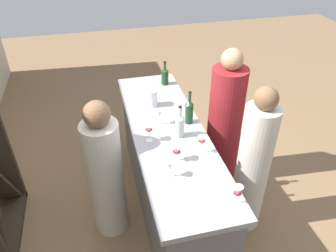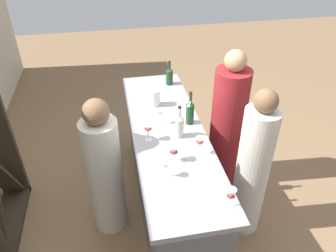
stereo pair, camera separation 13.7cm
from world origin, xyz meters
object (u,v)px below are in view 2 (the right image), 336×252
Objects in this scene: wine_glass_near_left at (231,195)px; water_pitcher at (155,98)px; wine_bottle_second_left_olive_green at (190,112)px; wine_bottle_leftmost_clear_pale at (179,125)px; wine_glass_far_right at (148,129)px; person_server_behind at (105,173)px; person_left_guest at (252,170)px; wine_glass_far_center at (166,166)px; wine_glass_near_right at (174,151)px; wine_bottle_center_olive_green at (169,76)px; person_center_guest at (227,126)px; wine_glass_far_left at (160,114)px; wine_glass_near_center at (200,142)px.

wine_glass_near_left is 1.47m from water_pitcher.
wine_bottle_leftmost_clear_pale is at bearing 142.82° from wine_bottle_second_left_olive_green.
wine_glass_far_right is 0.11× the size of person_server_behind.
wine_glass_far_center is at bearing 5.95° from person_left_guest.
wine_glass_near_right is (-0.51, 0.26, -0.03)m from wine_bottle_second_left_olive_green.
wine_glass_near_left is at bearing -168.18° from water_pitcher.
wine_bottle_center_olive_green is 1.87× the size of wine_glass_near_right.
wine_bottle_second_left_olive_green reaches higher than wine_glass_far_right.
water_pitcher is at bearing -14.35° from wine_glass_far_right.
wine_glass_near_right is 0.93× the size of wine_glass_far_right.
person_left_guest reaches higher than wine_glass_far_right.
wine_bottle_second_left_olive_green is (0.19, -0.14, 0.01)m from wine_bottle_leftmost_clear_pale.
person_center_guest reaches higher than wine_bottle_leftmost_clear_pale.
person_server_behind is at bearing 90.95° from wine_glass_far_right.
wine_bottle_leftmost_clear_pale is at bearing -167.32° from water_pitcher.
wine_bottle_leftmost_clear_pale is 2.00× the size of wine_glass_far_left.
wine_bottle_center_olive_green reaches higher than wine_glass_near_right.
person_server_behind is at bearing 45.47° from wine_glass_near_left.
person_left_guest is (-0.48, -0.48, -0.39)m from wine_bottle_second_left_olive_green.
wine_glass_near_center reaches higher than wine_glass_far_center.
person_server_behind is at bearing -19.70° from person_left_guest.
water_pitcher is at bearing -56.72° from person_left_guest.
wine_glass_far_center is 0.94m from person_left_guest.
wine_glass_far_right is 0.10× the size of person_center_guest.
person_left_guest reaches higher than wine_bottle_center_olive_green.
person_left_guest is at bearing -114.49° from wine_bottle_leftmost_clear_pale.
wine_bottle_second_left_olive_green is 0.48m from water_pitcher.
wine_glass_near_left is 0.11× the size of person_server_behind.
person_left_guest is at bearing -1.64° from person_server_behind.
person_left_guest reaches higher than person_server_behind.
wine_bottle_leftmost_clear_pale reaches higher than wine_glass_far_right.
wine_bottle_second_left_olive_green reaches higher than wine_glass_far_center.
wine_glass_near_center is 0.12× the size of person_server_behind.
wine_bottle_second_left_olive_green is 0.23× the size of person_server_behind.
wine_glass_far_left is 1.06× the size of wine_glass_far_center.
wine_glass_near_center is 0.48m from wine_glass_far_right.
wine_bottle_center_olive_green reaches higher than wine_glass_far_left.
wine_glass_near_right is 0.85× the size of water_pitcher.
wine_glass_far_left is at bearing 25.95° from wine_glass_near_center.
water_pitcher is 0.91m from person_server_behind.
wine_bottle_leftmost_clear_pale is 0.34m from wine_glass_near_right.
wine_glass_near_center is 1.07× the size of wine_glass_far_left.
wine_bottle_center_olive_green is 1.37m from person_server_behind.
wine_glass_near_right is at bearing -178.96° from water_pitcher.
person_center_guest reaches higher than wine_glass_near_center.
wine_bottle_center_olive_green is 1.45m from person_left_guest.
wine_bottle_second_left_olive_green is 2.06× the size of wine_glass_far_right.
wine_glass_far_right is (0.27, 0.39, -0.00)m from wine_glass_near_center.
wine_bottle_center_olive_green is 0.50m from water_pitcher.
person_left_guest is at bearing -107.41° from wine_glass_far_right.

